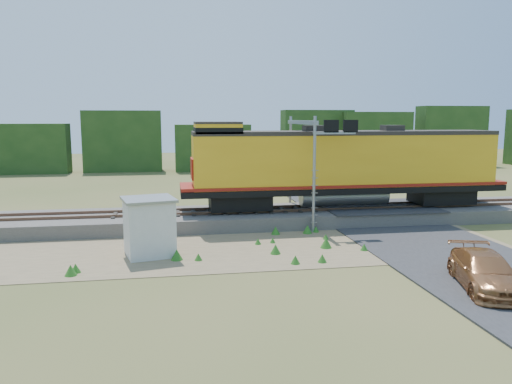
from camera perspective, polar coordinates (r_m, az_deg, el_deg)
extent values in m
plane|color=#475123|center=(24.71, 4.03, -6.46)|extent=(140.00, 140.00, 0.00)
cube|color=slate|center=(30.33, 1.37, -2.86)|extent=(70.00, 5.00, 0.80)
cube|color=brown|center=(29.54, 1.63, -2.21)|extent=(70.00, 0.10, 0.16)
cube|color=brown|center=(30.93, 1.12, -1.73)|extent=(70.00, 0.10, 0.16)
cube|color=#8C7754|center=(24.80, -0.77, -6.35)|extent=(26.00, 8.00, 0.03)
cube|color=#38383A|center=(32.30, 13.66, -1.62)|extent=(7.00, 5.20, 0.06)
cube|color=#38383A|center=(47.36, 6.01, 0.77)|extent=(7.00, 24.00, 0.08)
cube|color=#1E3D16|center=(61.53, -4.32, 5.56)|extent=(36.00, 3.00, 6.50)
cube|color=#1E3D16|center=(76.43, 27.22, 5.03)|extent=(50.00, 3.00, 6.00)
cube|color=black|center=(29.87, -1.86, -1.06)|extent=(3.61, 2.31, 0.90)
cube|color=black|center=(34.14, 20.38, -0.39)|extent=(3.61, 2.31, 0.90)
cube|color=black|center=(31.31, 10.04, 0.43)|extent=(20.07, 3.01, 0.36)
cylinder|color=gray|center=(31.38, 10.02, -0.44)|extent=(5.52, 1.20, 1.20)
cube|color=gold|center=(31.12, 10.12, 3.59)|extent=(18.56, 2.91, 3.11)
cube|color=maroon|center=(31.27, 10.06, 0.97)|extent=(20.07, 3.06, 0.18)
cube|color=#28231E|center=(31.03, 10.21, 6.68)|extent=(18.56, 2.96, 0.24)
cube|color=gold|center=(29.32, -4.45, 7.14)|extent=(2.61, 2.91, 0.70)
cube|color=#28231E|center=(29.31, -4.46, 7.90)|extent=(2.61, 2.96, 0.12)
cube|color=black|center=(29.32, -4.45, 7.04)|extent=(2.66, 2.96, 0.35)
cube|color=maroon|center=(29.36, -7.33, 2.68)|extent=(0.10, 2.01, 1.20)
cube|color=#28231E|center=(30.40, 6.63, 7.15)|extent=(1.20, 1.00, 0.45)
cube|color=#28231E|center=(32.16, 15.31, 6.98)|extent=(1.20, 1.00, 0.45)
cube|color=silver|center=(23.67, -12.10, -4.05)|extent=(2.49, 2.49, 2.60)
cube|color=gray|center=(23.42, -12.21, -0.82)|extent=(2.74, 2.74, 0.12)
cylinder|color=gray|center=(27.67, 6.65, 1.93)|extent=(0.17, 0.17, 6.46)
cylinder|color=gray|center=(33.06, 3.94, 3.03)|extent=(0.17, 0.17, 6.46)
cube|color=gray|center=(30.19, 5.25, 7.94)|extent=(0.23, 6.20, 0.23)
cube|color=gray|center=(27.84, 8.94, 6.68)|extent=(2.40, 0.14, 0.14)
cube|color=black|center=(27.77, 8.59, 7.45)|extent=(0.83, 0.14, 0.69)
cube|color=black|center=(28.13, 10.76, 7.41)|extent=(0.83, 0.14, 0.69)
imported|color=#AC6E40|center=(20.71, 24.72, -8.25)|extent=(3.13, 5.02, 1.36)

